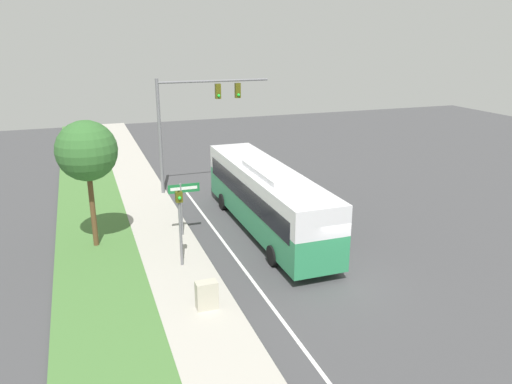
% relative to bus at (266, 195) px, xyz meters
% --- Properties ---
extents(ground_plane, '(80.00, 80.00, 0.00)m').
position_rel_bus_xyz_m(ground_plane, '(1.15, -5.36, -1.90)').
color(ground_plane, '#424244').
extents(sidewalk, '(2.80, 80.00, 0.12)m').
position_rel_bus_xyz_m(sidewalk, '(-5.05, -5.36, -1.84)').
color(sidewalk, '#ADA89E').
rests_on(sidewalk, ground_plane).
extents(grass_verge, '(3.60, 80.00, 0.10)m').
position_rel_bus_xyz_m(grass_verge, '(-8.25, -5.36, -1.85)').
color(grass_verge, '#477538').
rests_on(grass_verge, ground_plane).
extents(lane_divider_near, '(0.14, 30.00, 0.01)m').
position_rel_bus_xyz_m(lane_divider_near, '(-2.45, -5.36, -1.90)').
color(lane_divider_near, silver).
rests_on(lane_divider_near, ground_plane).
extents(bus, '(2.58, 12.37, 3.46)m').
position_rel_bus_xyz_m(bus, '(0.00, 0.00, 0.00)').
color(bus, '#2D8956').
rests_on(bus, ground_plane).
extents(signal_gantry, '(6.99, 0.41, 7.08)m').
position_rel_bus_xyz_m(signal_gantry, '(-1.85, 7.73, 3.16)').
color(signal_gantry, slate).
rests_on(signal_gantry, ground_plane).
extents(pedestrian_signal, '(0.28, 0.34, 3.40)m').
position_rel_bus_xyz_m(pedestrian_signal, '(-4.87, -2.70, 0.38)').
color(pedestrian_signal, slate).
rests_on(pedestrian_signal, ground_plane).
extents(street_sign, '(1.53, 0.08, 2.75)m').
position_rel_bus_xyz_m(street_sign, '(-4.07, 0.63, 0.08)').
color(street_sign, slate).
rests_on(street_sign, ground_plane).
extents(utility_cabinet, '(0.77, 0.46, 1.03)m').
position_rel_bus_xyz_m(utility_cabinet, '(-4.75, -6.47, -1.27)').
color(utility_cabinet, '#B7B29E').
rests_on(utility_cabinet, sidewalk).
extents(roadside_tree, '(2.71, 2.71, 5.87)m').
position_rel_bus_xyz_m(roadside_tree, '(-8.22, 0.81, 2.69)').
color(roadside_tree, brown).
rests_on(roadside_tree, grass_verge).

